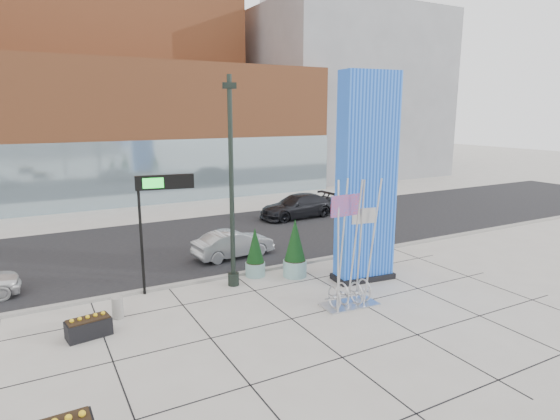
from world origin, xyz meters
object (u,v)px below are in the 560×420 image
overhead_street_sign (160,192)px  car_silver_mid (233,244)px  lamp_post (232,203)px  blue_pylon (366,183)px  concrete_bollard (118,308)px  public_art_sculpture (351,273)px

overhead_street_sign → car_silver_mid: (4.21, 2.77, -3.40)m
lamp_post → overhead_street_sign: 2.87m
blue_pylon → overhead_street_sign: blue_pylon is taller
lamp_post → concrete_bollard: bearing=-168.3°
blue_pylon → overhead_street_sign: size_ratio=1.85×
overhead_street_sign → car_silver_mid: overhead_street_sign is taller
blue_pylon → overhead_street_sign: bearing=166.8°
public_art_sculpture → car_silver_mid: public_art_sculpture is taller
concrete_bollard → blue_pylon: bearing=-5.6°
concrete_bollard → overhead_street_sign: (2.14, 1.80, 3.68)m
concrete_bollard → car_silver_mid: (6.35, 4.56, 0.29)m
blue_pylon → lamp_post: bearing=165.3°
blue_pylon → public_art_sculpture: blue_pylon is taller
concrete_bollard → overhead_street_sign: size_ratio=0.16×
public_art_sculpture → concrete_bollard: bearing=162.8°
blue_pylon → concrete_bollard: bearing=-179.5°
overhead_street_sign → concrete_bollard: bearing=-130.9°
blue_pylon → public_art_sculpture: bearing=-131.6°
lamp_post → public_art_sculpture: lamp_post is taller
public_art_sculpture → concrete_bollard: 8.45m
car_silver_mid → blue_pylon: bearing=-152.3°
lamp_post → car_silver_mid: bearing=66.9°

